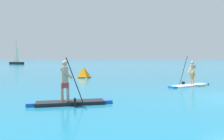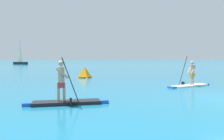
% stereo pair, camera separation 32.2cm
% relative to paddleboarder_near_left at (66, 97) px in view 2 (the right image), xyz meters
% --- Properties ---
extents(paddleboarder_near_left, '(3.32, 1.03, 1.86)m').
position_rel_paddleboarder_near_left_xyz_m(paddleboarder_near_left, '(0.00, 0.00, 0.00)').
color(paddleboarder_near_left, black).
rests_on(paddleboarder_near_left, ground).
extents(paddleboarder_mid_center, '(3.39, 2.02, 2.02)m').
position_rel_paddleboarder_near_left_xyz_m(paddleboarder_mid_center, '(7.36, 5.11, 0.01)').
color(paddleboarder_mid_center, white).
rests_on(paddleboarder_mid_center, ground).
extents(race_marker_buoy, '(1.36, 1.36, 1.00)m').
position_rel_paddleboarder_near_left_xyz_m(race_marker_buoy, '(0.42, 12.27, 0.13)').
color(race_marker_buoy, orange).
rests_on(race_marker_buoy, ground).
extents(sailboat_left_horizon, '(4.56, 3.67, 6.73)m').
position_rel_paddleboarder_near_left_xyz_m(sailboat_left_horizon, '(-18.87, 58.10, 0.62)').
color(sailboat_left_horizon, black).
rests_on(sailboat_left_horizon, ground).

